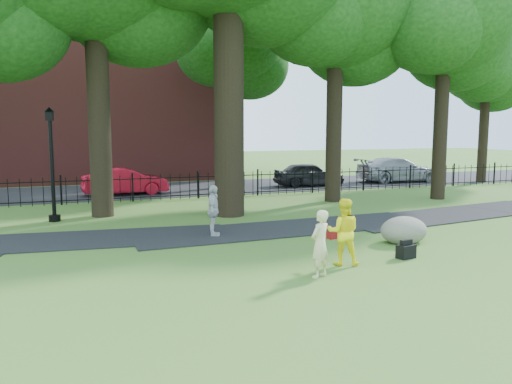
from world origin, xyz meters
name	(u,v)px	position (x,y,z in m)	size (l,w,h in m)	color
ground	(314,261)	(0.00, 0.00, 0.00)	(120.00, 120.00, 0.00)	#3E6724
footpath	(287,229)	(1.00, 3.90, 0.00)	(36.00, 2.60, 0.03)	black
street	(181,189)	(0.00, 16.00, 0.00)	(80.00, 7.00, 0.02)	black
iron_fence	(198,186)	(0.00, 12.00, 0.60)	(44.00, 0.04, 1.20)	black
brick_building	(93,87)	(-4.00, 24.00, 6.00)	(18.00, 8.00, 12.00)	maroon
tree_row	(230,1)	(0.52, 8.40, 8.15)	(26.82, 7.96, 12.42)	black
woman	(320,244)	(-0.50, -1.27, 0.75)	(0.54, 0.36, 1.49)	beige
man	(343,232)	(0.50, -0.54, 0.80)	(0.78, 0.61, 1.60)	yellow
pedestrian	(213,211)	(-1.57, 3.59, 0.79)	(0.92, 0.38, 1.57)	#B5B4B9
boulder	(404,228)	(3.33, 0.91, 0.41)	(1.40, 1.05, 0.82)	#666255
lamppost	(52,166)	(-6.17, 7.97, 1.96)	(0.40, 0.40, 4.00)	black
backpack	(406,252)	(2.29, -0.58, 0.17)	(0.45, 0.28, 0.34)	black
red_bag	(333,235)	(1.69, 2.08, 0.12)	(0.34, 0.22, 0.24)	maroon
red_sedan	(125,181)	(-3.08, 14.48, 0.68)	(1.44, 4.12, 1.36)	#AA0D20
grey_car	(309,174)	(7.18, 14.81, 0.68)	(1.61, 4.00, 1.36)	black
silver_car	(398,170)	(13.35, 14.98, 0.76)	(2.12, 5.21, 1.51)	#919299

